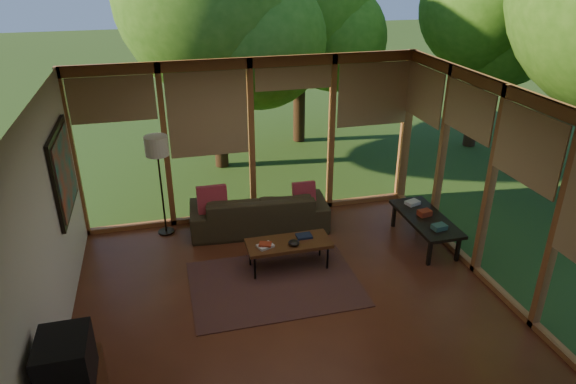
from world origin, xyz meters
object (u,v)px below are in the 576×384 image
object	(u,v)px
coffee_table	(289,244)
floor_lamp	(157,152)
television	(66,362)
side_console	(425,219)
sofa	(259,211)

from	to	relation	value
coffee_table	floor_lamp	bearing A→B (deg)	138.47
television	floor_lamp	distance (m)	3.87
side_console	sofa	bearing A→B (deg)	155.41
sofa	side_console	xyz separation A→B (m)	(2.41, -1.10, 0.09)
sofa	television	size ratio (longest dim) A/B	4.03
coffee_table	side_console	size ratio (longest dim) A/B	0.86
television	coffee_table	size ratio (longest dim) A/B	0.46
side_console	floor_lamp	bearing A→B (deg)	161.15
sofa	coffee_table	distance (m)	1.27
sofa	floor_lamp	distance (m)	1.87
floor_lamp	side_console	distance (m)	4.25
coffee_table	side_console	xyz separation A→B (m)	(2.23, 0.16, 0.02)
television	coffee_table	bearing A→B (deg)	40.27
television	coffee_table	xyz separation A→B (m)	(2.62, 2.22, -0.46)
side_console	television	bearing A→B (deg)	-153.88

